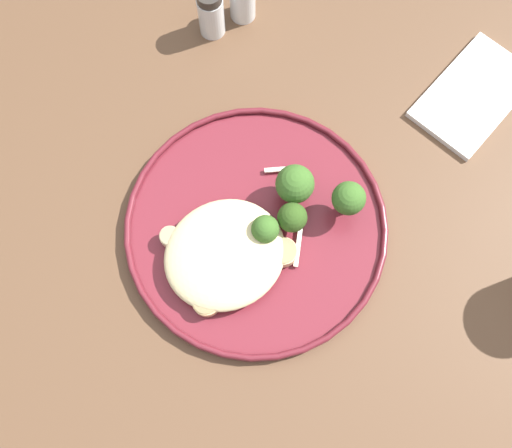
# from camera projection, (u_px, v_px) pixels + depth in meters

# --- Properties ---
(ground) EXTENTS (6.00, 6.00, 0.00)m
(ground) POSITION_uv_depth(u_px,v_px,m) (262.00, 296.00, 1.36)
(ground) COLOR #665B51
(wooden_dining_table) EXTENTS (1.40, 1.00, 0.74)m
(wooden_dining_table) POSITION_uv_depth(u_px,v_px,m) (268.00, 205.00, 0.73)
(wooden_dining_table) COLOR brown
(wooden_dining_table) RESTS_ON ground
(dinner_plate) EXTENTS (0.29, 0.29, 0.02)m
(dinner_plate) POSITION_uv_depth(u_px,v_px,m) (256.00, 227.00, 0.63)
(dinner_plate) COLOR maroon
(dinner_plate) RESTS_ON wooden_dining_table
(noodle_bed) EXTENTS (0.13, 0.12, 0.03)m
(noodle_bed) POSITION_uv_depth(u_px,v_px,m) (225.00, 254.00, 0.60)
(noodle_bed) COLOR beige
(noodle_bed) RESTS_ON dinner_plate
(seared_scallop_large_seared) EXTENTS (0.03, 0.03, 0.02)m
(seared_scallop_large_seared) POSITION_uv_depth(u_px,v_px,m) (283.00, 252.00, 0.60)
(seared_scallop_large_seared) COLOR #E5C689
(seared_scallop_large_seared) RESTS_ON dinner_plate
(seared_scallop_left_edge) EXTENTS (0.03, 0.03, 0.01)m
(seared_scallop_left_edge) POSITION_uv_depth(u_px,v_px,m) (229.00, 274.00, 0.60)
(seared_scallop_left_edge) COLOR #DBB77A
(seared_scallop_left_edge) RESTS_ON dinner_plate
(seared_scallop_tiny_bay) EXTENTS (0.03, 0.03, 0.02)m
(seared_scallop_tiny_bay) POSITION_uv_depth(u_px,v_px,m) (263.00, 245.00, 0.61)
(seared_scallop_tiny_bay) COLOR beige
(seared_scallop_tiny_bay) RESTS_ON dinner_plate
(seared_scallop_tilted_round) EXTENTS (0.03, 0.03, 0.02)m
(seared_scallop_tilted_round) POSITION_uv_depth(u_px,v_px,m) (207.00, 302.00, 0.59)
(seared_scallop_tilted_round) COLOR #DBB77A
(seared_scallop_tilted_round) RESTS_ON dinner_plate
(seared_scallop_center_golden) EXTENTS (0.02, 0.02, 0.02)m
(seared_scallop_center_golden) POSITION_uv_depth(u_px,v_px,m) (170.00, 237.00, 0.61)
(seared_scallop_center_golden) COLOR beige
(seared_scallop_center_golden) RESTS_ON dinner_plate
(broccoli_floret_front_edge) EXTENTS (0.03, 0.03, 0.05)m
(broccoli_floret_front_edge) POSITION_uv_depth(u_px,v_px,m) (265.00, 230.00, 0.59)
(broccoli_floret_front_edge) COLOR #89A356
(broccoli_floret_front_edge) RESTS_ON dinner_plate
(broccoli_floret_tall_stalk) EXTENTS (0.04, 0.04, 0.06)m
(broccoli_floret_tall_stalk) POSITION_uv_depth(u_px,v_px,m) (349.00, 199.00, 0.59)
(broccoli_floret_tall_stalk) COLOR #7A994C
(broccoli_floret_tall_stalk) RESTS_ON dinner_plate
(broccoli_floret_split_head) EXTENTS (0.04, 0.04, 0.06)m
(broccoli_floret_split_head) POSITION_uv_depth(u_px,v_px,m) (295.00, 184.00, 0.60)
(broccoli_floret_split_head) COLOR #89A356
(broccoli_floret_split_head) RESTS_ON dinner_plate
(broccoli_floret_near_rim) EXTENTS (0.03, 0.03, 0.05)m
(broccoli_floret_near_rim) POSITION_uv_depth(u_px,v_px,m) (292.00, 218.00, 0.60)
(broccoli_floret_near_rim) COLOR #7A994C
(broccoli_floret_near_rim) RESTS_ON dinner_plate
(onion_sliver_pale_crescent) EXTENTS (0.04, 0.02, 0.00)m
(onion_sliver_pale_crescent) POSITION_uv_depth(u_px,v_px,m) (283.00, 169.00, 0.64)
(onion_sliver_pale_crescent) COLOR silver
(onion_sliver_pale_crescent) RESTS_ON dinner_plate
(onion_sliver_long_sliver) EXTENTS (0.04, 0.05, 0.00)m
(onion_sliver_long_sliver) POSITION_uv_depth(u_px,v_px,m) (299.00, 241.00, 0.61)
(onion_sliver_long_sliver) COLOR silver
(onion_sliver_long_sliver) RESTS_ON dinner_plate
(folded_napkin) EXTENTS (0.17, 0.13, 0.01)m
(folded_napkin) POSITION_uv_depth(u_px,v_px,m) (474.00, 95.00, 0.68)
(folded_napkin) COLOR white
(folded_napkin) RESTS_ON wooden_dining_table
(pepper_shaker) EXTENTS (0.03, 0.03, 0.07)m
(pepper_shaker) POSITION_uv_depth(u_px,v_px,m) (211.00, 13.00, 0.68)
(pepper_shaker) COLOR white
(pepper_shaker) RESTS_ON wooden_dining_table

